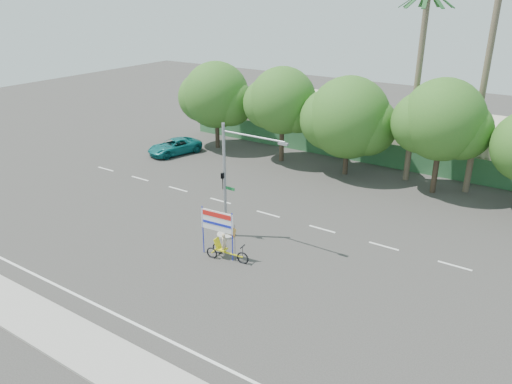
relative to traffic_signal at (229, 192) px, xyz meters
The scene contains 14 objects.
ground 5.40m from the traffic_signal, 61.13° to the right, with size 120.00×120.00×0.00m, color #33302D.
sidewalk_near 12.04m from the traffic_signal, 79.17° to the right, with size 50.00×2.40×0.12m, color gray.
fence 17.76m from the traffic_signal, 82.85° to the left, with size 38.00×0.08×2.00m, color #336B3D.
building_left 23.38m from the traffic_signal, 109.52° to the left, with size 12.00×8.00×4.00m, color beige.
building_right 24.29m from the traffic_signal, 65.15° to the left, with size 14.00×8.00×3.60m, color beige.
tree_far_left 18.45m from the traffic_signal, 130.22° to the left, with size 7.14×6.00×7.96m.
tree_left 14.99m from the traffic_signal, 109.08° to the left, with size 6.66×5.60×8.07m.
tree_center 14.15m from the traffic_signal, 85.33° to the left, with size 7.62×6.40×7.85m.
tree_right 16.38m from the traffic_signal, 59.83° to the left, with size 6.90×5.80×8.36m.
palm_tall 20.04m from the traffic_signal, 56.69° to the left, with size 3.73×3.79×17.45m.
palm_short 17.56m from the traffic_signal, 69.84° to the left, with size 3.73×3.79×14.45m.
traffic_signal is the anchor object (origin of this frame).
trike_billboard 3.08m from the traffic_signal, 62.94° to the right, with size 2.97×0.76×2.92m.
pickup_truck 17.39m from the traffic_signal, 143.32° to the left, with size 2.27×4.91×1.37m, color #0E6667.
Camera 1 is at (14.06, -17.50, 13.99)m, focal length 35.00 mm.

